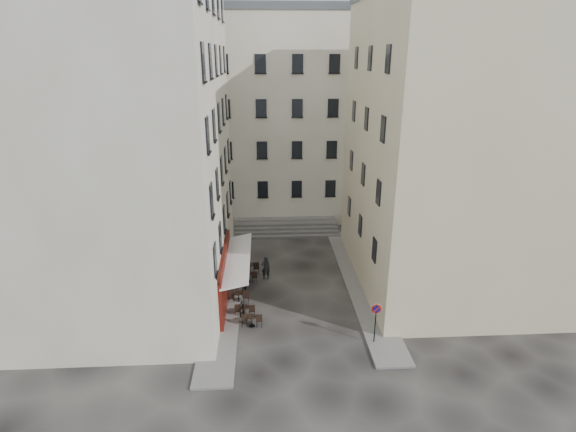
{
  "coord_description": "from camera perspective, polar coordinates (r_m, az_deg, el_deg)",
  "views": [
    {
      "loc": [
        -1.89,
        -24.05,
        14.74
      ],
      "look_at": [
        -0.33,
        4.0,
        4.58
      ],
      "focal_mm": 28.0,
      "sensor_mm": 36.0,
      "label": 1
    }
  ],
  "objects": [
    {
      "name": "bollard_far",
      "position": [
        33.27,
        -5.25,
        -5.51
      ],
      "size": [
        0.12,
        0.12,
        0.98
      ],
      "color": "black",
      "rests_on": "ground"
    },
    {
      "name": "building_back",
      "position": [
        43.4,
        -2.03,
        12.68
      ],
      "size": [
        18.2,
        10.2,
        18.6
      ],
      "color": "beige",
      "rests_on": "ground"
    },
    {
      "name": "sidewalk_right",
      "position": [
        31.43,
        9.02,
        -8.24
      ],
      "size": [
        2.0,
        18.0,
        0.12
      ],
      "primitive_type": "cube",
      "color": "slate",
      "rests_on": "ground"
    },
    {
      "name": "building_right",
      "position": [
        30.69,
        20.92,
        8.39
      ],
      "size": [
        12.2,
        14.2,
        18.6
      ],
      "color": "beige",
      "rests_on": "ground"
    },
    {
      "name": "bistro_table_c",
      "position": [
        28.65,
        -6.28,
        -10.11
      ],
      "size": [
        1.32,
        0.62,
        0.93
      ],
      "color": "black",
      "rests_on": "ground"
    },
    {
      "name": "stone_steps",
      "position": [
        39.37,
        -0.22,
        -1.48
      ],
      "size": [
        9.0,
        3.15,
        0.8
      ],
      "color": "#5B5856",
      "rests_on": "ground"
    },
    {
      "name": "bollard_mid",
      "position": [
        30.14,
        -5.45,
        -8.35
      ],
      "size": [
        0.12,
        0.12,
        0.98
      ],
      "color": "black",
      "rests_on": "ground"
    },
    {
      "name": "bollard_near",
      "position": [
        27.11,
        -5.71,
        -11.85
      ],
      "size": [
        0.12,
        0.12,
        0.98
      ],
      "color": "black",
      "rests_on": "ground"
    },
    {
      "name": "cafe_storefront",
      "position": [
        28.26,
        -7.82,
        -7.4
      ],
      "size": [
        1.74,
        7.3,
        3.5
      ],
      "color": "#460E0A",
      "rests_on": "ground"
    },
    {
      "name": "pedestrian",
      "position": [
        31.23,
        -2.84,
        -6.58
      ],
      "size": [
        0.65,
        0.46,
        1.68
      ],
      "primitive_type": "imported",
      "rotation": [
        0.0,
        0.0,
        3.25
      ],
      "color": "black",
      "rests_on": "ground"
    },
    {
      "name": "bistro_table_b",
      "position": [
        27.31,
        -5.48,
        -11.81
      ],
      "size": [
        1.2,
        0.56,
        0.84
      ],
      "color": "black",
      "rests_on": "ground"
    },
    {
      "name": "building_left",
      "position": [
        28.73,
        -20.9,
        9.73
      ],
      "size": [
        12.2,
        16.2,
        20.6
      ],
      "color": "beige",
      "rests_on": "ground"
    },
    {
      "name": "ground",
      "position": [
        28.27,
        1.14,
        -11.55
      ],
      "size": [
        90.0,
        90.0,
        0.0
      ],
      "primitive_type": "plane",
      "color": "black",
      "rests_on": "ground"
    },
    {
      "name": "bistro_table_d",
      "position": [
        31.06,
        -5.05,
        -7.63
      ],
      "size": [
        1.21,
        0.57,
        0.85
      ],
      "color": "black",
      "rests_on": "ground"
    },
    {
      "name": "no_parking_sign",
      "position": [
        24.69,
        11.09,
        -12.35
      ],
      "size": [
        0.56,
        0.1,
        2.43
      ],
      "rotation": [
        0.0,
        0.0,
        -0.02
      ],
      "color": "black",
      "rests_on": "ground"
    },
    {
      "name": "bistro_table_e",
      "position": [
        32.11,
        -4.88,
        -6.56
      ],
      "size": [
        1.34,
        0.63,
        0.95
      ],
      "color": "black",
      "rests_on": "ground"
    },
    {
      "name": "bistro_table_a",
      "position": [
        26.4,
        -4.61,
        -13.0
      ],
      "size": [
        1.2,
        0.56,
        0.84
      ],
      "color": "black",
      "rests_on": "ground"
    },
    {
      "name": "sidewalk_left",
      "position": [
        31.76,
        -7.61,
        -7.84
      ],
      "size": [
        2.0,
        22.0,
        0.12
      ],
      "primitive_type": "cube",
      "color": "slate",
      "rests_on": "ground"
    }
  ]
}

